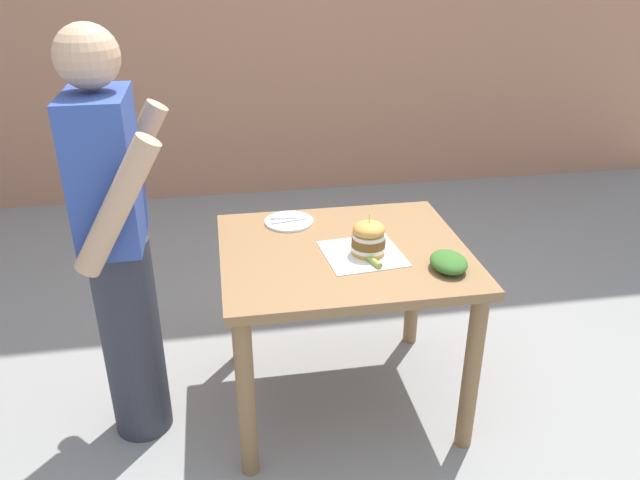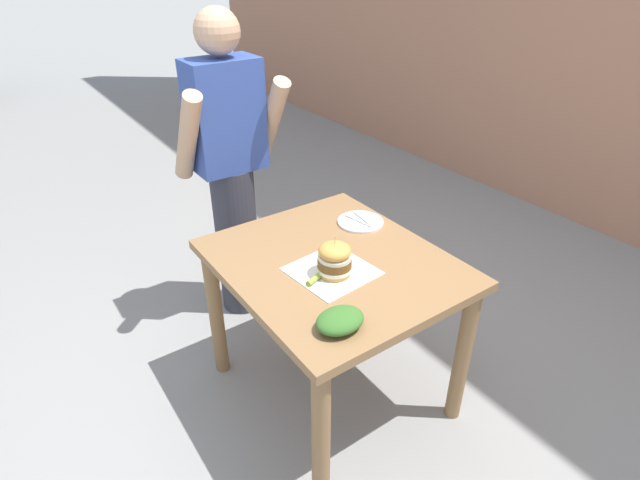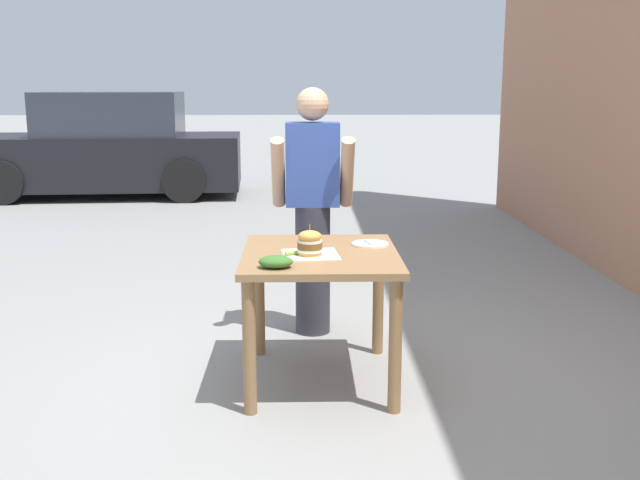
% 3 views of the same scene
% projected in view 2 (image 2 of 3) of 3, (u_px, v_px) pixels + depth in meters
% --- Properties ---
extents(ground_plane, '(80.00, 80.00, 0.00)m').
position_uv_depth(ground_plane, '(331.00, 389.00, 2.50)').
color(ground_plane, gray).
extents(patio_table, '(0.88, 1.02, 0.77)m').
position_uv_depth(patio_table, '(333.00, 285.00, 2.18)').
color(patio_table, olive).
rests_on(patio_table, ground).
extents(serving_paper, '(0.34, 0.34, 0.00)m').
position_uv_depth(serving_paper, '(332.00, 271.00, 2.04)').
color(serving_paper, white).
rests_on(serving_paper, patio_table).
extents(sandwich, '(0.14, 0.14, 0.18)m').
position_uv_depth(sandwich, '(335.00, 259.00, 1.98)').
color(sandwich, gold).
rests_on(sandwich, serving_paper).
extents(pickle_spear, '(0.10, 0.05, 0.02)m').
position_uv_depth(pickle_spear, '(315.00, 278.00, 1.97)').
color(pickle_spear, '#8EA83D').
rests_on(pickle_spear, serving_paper).
extents(side_plate_with_forks, '(0.22, 0.22, 0.02)m').
position_uv_depth(side_plate_with_forks, '(360.00, 222.00, 2.39)').
color(side_plate_with_forks, white).
rests_on(side_plate_with_forks, patio_table).
extents(side_salad, '(0.18, 0.14, 0.07)m').
position_uv_depth(side_salad, '(340.00, 320.00, 1.72)').
color(side_salad, '#386B28').
rests_on(side_salad, patio_table).
extents(diner_across_table, '(0.55, 0.35, 1.69)m').
position_uv_depth(diner_across_table, '(231.00, 171.00, 2.66)').
color(diner_across_table, '#33333D').
rests_on(diner_across_table, ground).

